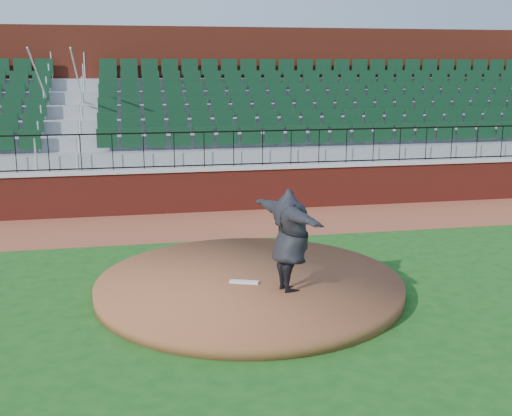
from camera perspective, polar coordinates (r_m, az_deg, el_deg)
The scene contains 10 objects.
ground at distance 11.72m, azimuth 1.43°, elevation -7.82°, with size 90.00×90.00×0.00m, color #184D16.
warning_track at distance 16.79m, azimuth -2.57°, elevation -1.41°, with size 34.00×3.20×0.01m, color brown.
field_wall at distance 18.21m, azimuth -3.34°, elevation 1.62°, with size 34.00×0.35×1.20m, color maroon.
wall_cap at distance 18.09m, azimuth -3.37°, elevation 3.64°, with size 34.00×0.45×0.10m, color #B7B7B7.
wall_railing at distance 18.01m, azimuth -3.39°, elevation 5.37°, with size 34.00×0.05×1.00m, color black, non-canonical shape.
seating_stands at distance 20.64m, azimuth -4.45°, elevation 7.70°, with size 34.00×5.10×4.60m, color gray, non-canonical shape.
concourse_wall at distance 23.39m, azimuth -5.29°, elevation 9.39°, with size 34.00×0.50×5.50m, color maroon.
pitchers_mound at distance 11.78m, azimuth -0.60°, elevation -7.06°, with size 5.69×5.69×0.25m, color brown.
pitching_rubber at distance 11.53m, azimuth -1.09°, elevation -6.76°, with size 0.53×0.13×0.04m, color white.
pitcher at distance 10.91m, azimuth 3.12°, elevation -2.95°, with size 2.26×0.61×1.84m, color black.
Camera 1 is at (-2.40, -10.70, 4.13)m, focal length 43.90 mm.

